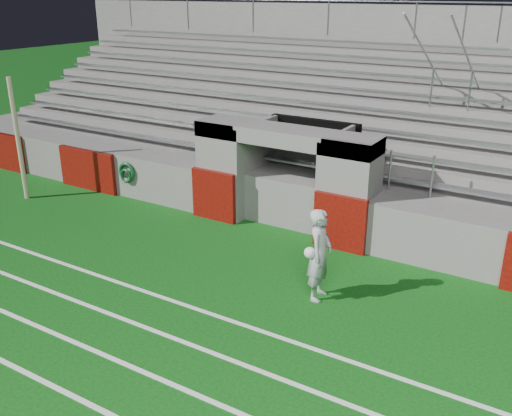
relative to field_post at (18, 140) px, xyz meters
The scene contains 5 objects.
ground 7.82m from the field_post, 10.70° to the right, with size 90.00×90.00×0.00m, color #0B460F.
field_post is the anchor object (origin of this frame).
stadium_structure 9.96m from the field_post, 41.20° to the left, with size 26.00×8.48×5.42m.
goalkeeper_with_ball 9.91m from the field_post, ahead, with size 0.53×0.74×1.88m.
hose_coil 3.17m from the field_post, 30.28° to the left, with size 0.59×0.15×0.61m.
Camera 1 is at (6.50, -8.57, 5.81)m, focal length 40.00 mm.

